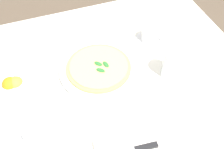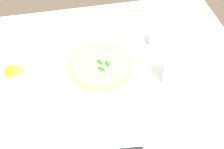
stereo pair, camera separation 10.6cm
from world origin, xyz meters
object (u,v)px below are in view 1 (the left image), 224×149
at_px(coffee_cup_far_left, 150,36).
at_px(citrus_bowl, 16,86).
at_px(pizza_plate, 99,69).
at_px(water_glass_near_right, 171,66).
at_px(pizza, 99,67).
at_px(coffee_cup_far_right, 36,136).

height_order(coffee_cup_far_left, citrus_bowl, same).
bearing_deg(pizza_plate, water_glass_near_right, 156.07).
distance_m(coffee_cup_far_left, citrus_bowl, 0.60).
height_order(water_glass_near_right, citrus_bowl, water_glass_near_right).
bearing_deg(water_glass_near_right, pizza, -23.92).
bearing_deg(pizza, water_glass_near_right, 156.08).
bearing_deg(water_glass_near_right, coffee_cup_far_right, 11.02).
distance_m(pizza_plate, citrus_bowl, 0.32).
bearing_deg(citrus_bowl, coffee_cup_far_right, 98.83).
bearing_deg(coffee_cup_far_left, pizza, 19.42).
relative_size(coffee_cup_far_right, coffee_cup_far_left, 1.02).
bearing_deg(pizza, citrus_bowl, -2.61).
bearing_deg(water_glass_near_right, pizza_plate, -23.93).
relative_size(pizza_plate, pizza, 1.22).
distance_m(pizza_plate, pizza, 0.01).
bearing_deg(pizza_plate, pizza, 140.76).
bearing_deg(citrus_bowl, coffee_cup_far_left, -172.28).
bearing_deg(pizza, coffee_cup_far_right, 37.69).
bearing_deg(citrus_bowl, pizza_plate, 177.41).
distance_m(coffee_cup_far_right, coffee_cup_far_left, 0.64).
height_order(coffee_cup_far_left, water_glass_near_right, water_glass_near_right).
bearing_deg(pizza_plate, coffee_cup_far_right, 37.72).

